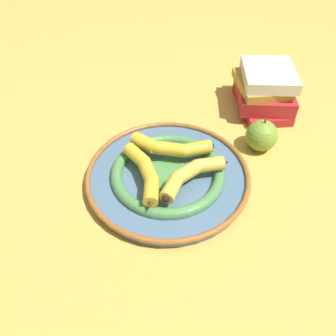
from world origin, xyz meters
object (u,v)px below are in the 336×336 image
at_px(book_stack, 264,89).
at_px(banana_c, 170,147).
at_px(banana_a, 191,174).
at_px(apple, 262,136).
at_px(banana_b, 146,173).
at_px(decorative_bowl, 168,175).

bearing_deg(book_stack, banana_c, 124.85).
relative_size(banana_a, banana_c, 0.99).
relative_size(banana_a, apple, 1.97).
height_order(book_stack, apple, book_stack).
xyz_separation_m(book_stack, apple, (0.16, -0.09, -0.02)).
bearing_deg(banana_b, apple, -82.56).
distance_m(decorative_bowl, banana_a, 0.07).
height_order(banana_b, banana_c, same).
relative_size(banana_b, book_stack, 0.83).
relative_size(banana_a, banana_b, 0.92).
distance_m(banana_a, apple, 0.23).
relative_size(banana_a, book_stack, 0.76).
height_order(decorative_bowl, banana_b, banana_b).
xyz_separation_m(banana_b, book_stack, (-0.20, 0.40, 0.01)).
bearing_deg(banana_c, banana_a, -52.62).
bearing_deg(banana_b, decorative_bowl, -79.35).
xyz_separation_m(banana_a, banana_b, (-0.03, -0.09, -0.00)).
bearing_deg(banana_c, apple, 24.24).
relative_size(banana_c, book_stack, 0.77).
distance_m(decorative_bowl, apple, 0.25).
bearing_deg(banana_b, banana_c, -51.19).
distance_m(banana_b, book_stack, 0.45).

